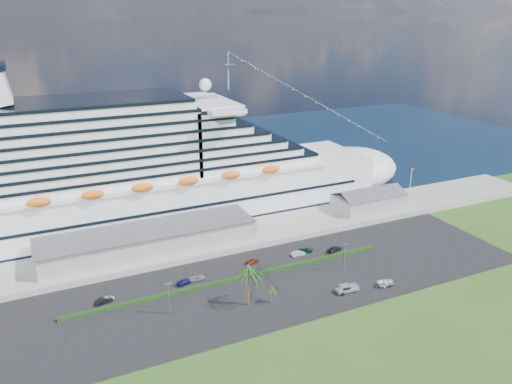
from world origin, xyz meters
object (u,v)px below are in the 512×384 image
pickup_truck (347,288)px  boat_trailer (387,282)px  cruise_ship (139,175)px  parked_car_3 (185,281)px

pickup_truck → boat_trailer: size_ratio=1.01×
cruise_ship → pickup_truck: 76.06m
cruise_ship → boat_trailer: cruise_ship is taller
pickup_truck → boat_trailer: bearing=-9.4°
cruise_ship → boat_trailer: 83.28m
cruise_ship → pickup_truck: bearing=-60.9°
boat_trailer → cruise_ship: bearing=125.1°
boat_trailer → parked_car_3: bearing=153.8°
parked_car_3 → boat_trailer: 51.55m
cruise_ship → pickup_truck: size_ratio=32.08×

